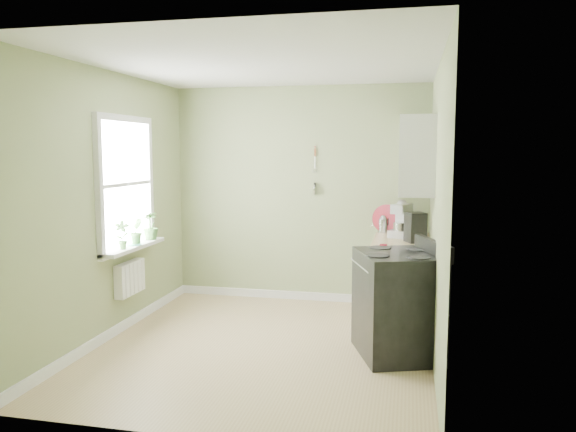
% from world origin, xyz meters
% --- Properties ---
extents(floor, '(3.20, 3.60, 0.02)m').
position_xyz_m(floor, '(0.00, 0.00, -0.01)').
color(floor, tan).
rests_on(floor, ground).
extents(ceiling, '(3.20, 3.60, 0.02)m').
position_xyz_m(ceiling, '(0.00, 0.00, 2.71)').
color(ceiling, white).
rests_on(ceiling, wall_back).
extents(wall_back, '(3.20, 0.02, 2.70)m').
position_xyz_m(wall_back, '(0.00, 1.81, 1.35)').
color(wall_back, '#909B6A').
rests_on(wall_back, floor).
extents(wall_left, '(0.02, 3.60, 2.70)m').
position_xyz_m(wall_left, '(-1.61, 0.00, 1.35)').
color(wall_left, '#909B6A').
rests_on(wall_left, floor).
extents(wall_right, '(0.02, 3.60, 2.70)m').
position_xyz_m(wall_right, '(1.61, 0.00, 1.35)').
color(wall_right, '#909B6A').
rests_on(wall_right, floor).
extents(base_cabinets, '(0.60, 1.60, 0.87)m').
position_xyz_m(base_cabinets, '(1.30, 1.00, 0.43)').
color(base_cabinets, silver).
rests_on(base_cabinets, floor).
extents(countertop, '(0.64, 1.60, 0.04)m').
position_xyz_m(countertop, '(1.29, 1.00, 0.89)').
color(countertop, tan).
rests_on(countertop, base_cabinets).
extents(upper_cabinets, '(0.35, 1.40, 0.80)m').
position_xyz_m(upper_cabinets, '(1.43, 1.10, 1.85)').
color(upper_cabinets, silver).
rests_on(upper_cabinets, wall_right).
extents(window, '(0.06, 1.14, 1.44)m').
position_xyz_m(window, '(-1.58, 0.30, 1.55)').
color(window, white).
rests_on(window, wall_left).
extents(window_sill, '(0.18, 1.14, 0.04)m').
position_xyz_m(window_sill, '(-1.51, 0.30, 0.88)').
color(window_sill, white).
rests_on(window_sill, wall_left).
extents(radiator, '(0.12, 0.50, 0.35)m').
position_xyz_m(radiator, '(-1.54, 0.25, 0.55)').
color(radiator, white).
rests_on(radiator, wall_left).
extents(wall_utensils, '(0.02, 0.14, 0.58)m').
position_xyz_m(wall_utensils, '(0.20, 1.78, 1.56)').
color(wall_utensils, tan).
rests_on(wall_utensils, wall_back).
extents(stove, '(0.93, 0.97, 1.10)m').
position_xyz_m(stove, '(1.28, 0.05, 0.49)').
color(stove, black).
rests_on(stove, floor).
extents(stand_mixer, '(0.32, 0.39, 0.42)m').
position_xyz_m(stand_mixer, '(1.28, 1.44, 1.09)').
color(stand_mixer, '#B2B2B7').
rests_on(stand_mixer, countertop).
extents(kettle, '(0.21, 0.12, 0.21)m').
position_xyz_m(kettle, '(1.05, 1.72, 1.02)').
color(kettle, silver).
rests_on(kettle, countertop).
extents(coffee_maker, '(0.25, 0.26, 0.33)m').
position_xyz_m(coffee_maker, '(1.43, 1.07, 1.06)').
color(coffee_maker, black).
rests_on(coffee_maker, countertop).
extents(red_tray, '(0.35, 0.14, 0.34)m').
position_xyz_m(red_tray, '(1.09, 1.72, 1.08)').
color(red_tray, '#BD293A').
rests_on(red_tray, countertop).
extents(jar, '(0.07, 0.07, 0.08)m').
position_xyz_m(jar, '(1.12, 0.37, 0.95)').
color(jar, beige).
rests_on(jar, countertop).
extents(plant_a, '(0.19, 0.17, 0.30)m').
position_xyz_m(plant_a, '(-1.50, 0.04, 1.05)').
color(plant_a, '#3B652B').
rests_on(plant_a, window_sill).
extents(plant_b, '(0.18, 0.20, 0.29)m').
position_xyz_m(plant_b, '(-1.50, 0.35, 1.04)').
color(plant_b, '#3B652B').
rests_on(plant_b, window_sill).
extents(plant_c, '(0.24, 0.24, 0.31)m').
position_xyz_m(plant_c, '(-1.50, 0.69, 1.06)').
color(plant_c, '#3B652B').
rests_on(plant_c, window_sill).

